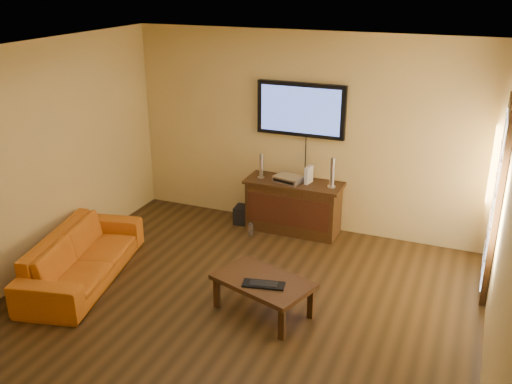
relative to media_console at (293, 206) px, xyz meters
The scene contains 14 objects.
ground_plane 2.27m from the media_console, 88.11° to the right, with size 5.00×5.00×0.00m, color black.
room_walls 2.09m from the media_console, 87.38° to the right, with size 5.00×5.00×5.00m.
french_door 2.68m from the media_console, 12.04° to the right, with size 0.07×1.02×2.22m.
media_console is the anchor object (origin of this frame).
television 1.33m from the media_console, 90.00° to the left, with size 1.22×0.08×0.72m.
coffee_table 2.10m from the media_console, 79.69° to the right, with size 1.15×0.89×0.39m.
sofa 2.87m from the media_console, 129.93° to the right, with size 1.96×0.57×0.76m, color #C36215.
speaker_left 0.70m from the media_console, behind, with size 0.09×0.09×0.34m.
speaker_right 0.76m from the media_console, ahead, with size 0.11×0.11×0.40m.
av_receiver 0.41m from the media_console, 154.61° to the right, with size 0.37×0.26×0.08m, color silver.
game_console 0.52m from the media_console, ahead, with size 0.05×0.17×0.23m, color white.
subwoofer 0.77m from the media_console, behind, with size 0.25×0.25×0.25m, color black.
bottle 0.67m from the media_console, 139.60° to the right, with size 0.07×0.07×0.21m.
keyboard 2.21m from the media_console, 78.97° to the right, with size 0.46×0.25×0.03m.
Camera 1 is at (2.22, -4.67, 3.41)m, focal length 40.00 mm.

